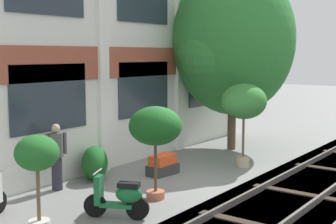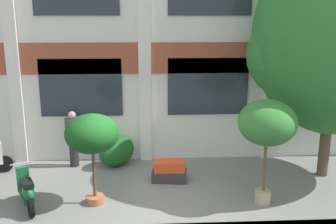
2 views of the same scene
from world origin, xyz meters
name	(u,v)px [view 1 (image 1 of 2)]	position (x,y,z in m)	size (l,w,h in m)	color
ground_plane	(186,187)	(0.00, 0.00, 0.00)	(80.00, 80.00, 0.00)	gray
apartment_facade	(95,23)	(0.00, 3.15, 4.20)	(15.32, 0.64, 8.45)	silver
rail_tracks	(274,211)	(0.00, -2.39, -0.13)	(22.96, 2.80, 0.43)	#5B5449
broadleaf_tree	(233,43)	(4.89, 1.40, 3.71)	(4.43, 4.22, 6.40)	brown
potted_plant_square_trough	(163,165)	(0.62, 1.22, 0.27)	(0.96, 0.57, 0.57)	#333333
potted_plant_terracotta_small	(37,160)	(-4.21, 0.43, 1.42)	(0.81, 0.81, 1.89)	beige
potted_plant_tall_urn	(244,103)	(2.75, -0.16, 1.93)	(1.33, 1.33, 2.50)	tan
potted_plant_low_pan	(155,128)	(-1.20, 0.04, 1.67)	(1.23, 1.23, 2.16)	#B76647
scooter_second_parked	(119,198)	(-2.69, -0.19, 0.44)	(0.76, 1.28, 0.98)	black
resident_by_doorway	(56,155)	(-2.09, 2.44, 0.89)	(0.48, 0.34, 1.65)	#282833
topiary_hedge	(95,163)	(-0.84, 2.39, 0.46)	(1.18, 0.70, 0.91)	#19561E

